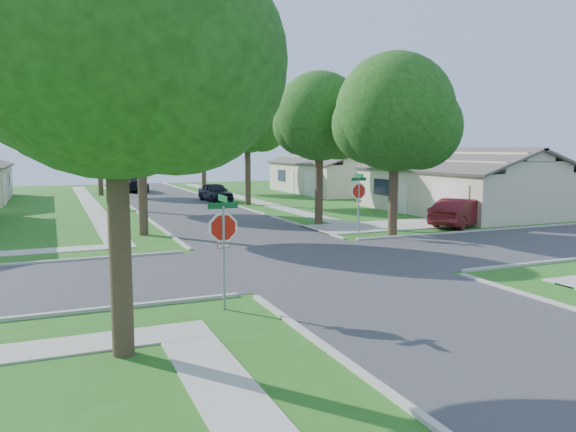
# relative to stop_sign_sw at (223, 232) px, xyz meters

# --- Properties ---
(ground) EXTENTS (100.00, 100.00, 0.00)m
(ground) POSITION_rel_stop_sign_sw_xyz_m (4.70, 4.70, -2.03)
(ground) COLOR #25601A
(ground) RESTS_ON ground
(road_ns) EXTENTS (7.00, 100.00, 0.02)m
(road_ns) POSITION_rel_stop_sign_sw_xyz_m (4.70, 4.70, -2.03)
(road_ns) COLOR #333335
(road_ns) RESTS_ON ground
(sidewalk_ne) EXTENTS (1.20, 40.00, 0.04)m
(sidewalk_ne) POSITION_rel_stop_sign_sw_xyz_m (10.80, 30.70, -2.01)
(sidewalk_ne) COLOR #9E9B91
(sidewalk_ne) RESTS_ON ground
(sidewalk_nw) EXTENTS (1.20, 40.00, 0.04)m
(sidewalk_nw) POSITION_rel_stop_sign_sw_xyz_m (-1.40, 30.70, -2.01)
(sidewalk_nw) COLOR #9E9B91
(sidewalk_nw) RESTS_ON ground
(driveway) EXTENTS (8.80, 3.60, 0.05)m
(driveway) POSITION_rel_stop_sign_sw_xyz_m (12.60, 11.80, -2.01)
(driveway) COLOR #9E9B91
(driveway) RESTS_ON ground
(stop_sign_sw) EXTENTS (1.05, 0.80, 2.98)m
(stop_sign_sw) POSITION_rel_stop_sign_sw_xyz_m (0.00, 0.00, 0.00)
(stop_sign_sw) COLOR gray
(stop_sign_sw) RESTS_ON ground
(stop_sign_ne) EXTENTS (1.05, 0.80, 2.98)m
(stop_sign_ne) POSITION_rel_stop_sign_sw_xyz_m (9.40, 9.40, 0.00)
(stop_sign_ne) COLOR gray
(stop_sign_ne) RESTS_ON ground
(tree_e_near) EXTENTS (4.97, 4.80, 8.28)m
(tree_e_near) POSITION_rel_stop_sign_sw_xyz_m (9.45, 13.71, 3.61)
(tree_e_near) COLOR #38281C
(tree_e_near) RESTS_ON ground
(tree_e_mid) EXTENTS (5.59, 5.40, 9.21)m
(tree_e_mid) POSITION_rel_stop_sign_sw_xyz_m (9.46, 25.71, 4.22)
(tree_e_mid) COLOR #38281C
(tree_e_mid) RESTS_ON ground
(tree_e_far) EXTENTS (5.17, 5.00, 8.72)m
(tree_e_far) POSITION_rel_stop_sign_sw_xyz_m (9.45, 38.71, 3.95)
(tree_e_far) COLOR #38281C
(tree_e_far) RESTS_ON ground
(tree_w_near) EXTENTS (5.38, 5.20, 8.97)m
(tree_w_near) POSITION_rel_stop_sign_sw_xyz_m (0.06, 13.71, 4.08)
(tree_w_near) COLOR #38281C
(tree_w_near) RESTS_ON ground
(tree_w_mid) EXTENTS (5.80, 5.60, 9.56)m
(tree_w_mid) POSITION_rel_stop_sign_sw_xyz_m (0.06, 25.71, 4.46)
(tree_w_mid) COLOR #38281C
(tree_w_mid) RESTS_ON ground
(tree_w_far) EXTENTS (4.76, 4.60, 8.04)m
(tree_w_far) POSITION_rel_stop_sign_sw_xyz_m (0.05, 38.71, 3.48)
(tree_w_far) COLOR #38281C
(tree_w_far) RESTS_ON ground
(tree_sw_corner) EXTENTS (6.21, 6.00, 9.55)m
(tree_sw_corner) POSITION_rel_stop_sign_sw_xyz_m (-2.74, -2.29, 4.23)
(tree_sw_corner) COLOR #38281C
(tree_sw_corner) RESTS_ON ground
(tree_ne_corner) EXTENTS (5.80, 5.60, 8.66)m
(tree_ne_corner) POSITION_rel_stop_sign_sw_xyz_m (11.06, 8.91, 3.56)
(tree_ne_corner) COLOR #38281C
(tree_ne_corner) RESTS_ON ground
(house_ne_near) EXTENTS (8.42, 13.60, 4.23)m
(house_ne_near) POSITION_rel_stop_sign_sw_xyz_m (20.69, 15.70, -0.51)
(house_ne_near) COLOR beige
(house_ne_near) RESTS_ON ground
(house_ne_far) EXTENTS (8.42, 13.60, 4.23)m
(house_ne_far) POSITION_rel_stop_sign_sw_xyz_m (20.69, 33.70, -0.51)
(house_ne_far) COLOR beige
(house_ne_far) RESTS_ON ground
(car_driveway) EXTENTS (4.86, 3.40, 1.52)m
(car_driveway) POSITION_rel_stop_sign_sw_xyz_m (16.20, 10.20, -1.27)
(car_driveway) COLOR maroon
(car_driveway) RESTS_ON ground
(car_curb_east) EXTENTS (2.10, 4.43, 1.46)m
(car_curb_east) POSITION_rel_stop_sign_sw_xyz_m (7.90, 29.28, -1.30)
(car_curb_east) COLOR black
(car_curb_east) RESTS_ON ground
(car_curb_west) EXTENTS (2.46, 5.30, 1.50)m
(car_curb_west) POSITION_rel_stop_sign_sw_xyz_m (3.50, 41.64, -1.28)
(car_curb_west) COLOR black
(car_curb_west) RESTS_ON ground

